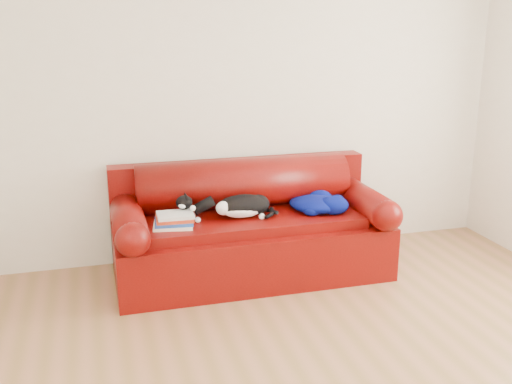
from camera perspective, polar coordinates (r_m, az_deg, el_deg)
ground at (r=3.57m, az=7.10°, el=-16.99°), size 4.50×4.50×0.00m
room_shell at (r=3.08m, az=10.23°, el=10.69°), size 4.52×4.02×2.61m
sofa_base at (r=4.71m, az=-0.47°, el=-5.13°), size 2.10×0.90×0.50m
sofa_back at (r=4.83m, az=-1.24°, el=-0.76°), size 2.10×1.01×0.88m
book_stack at (r=4.37m, az=-7.79°, el=-2.68°), size 0.31×0.26×0.10m
cat at (r=4.53m, az=-1.29°, el=-1.40°), size 0.59×0.24×0.21m
blanket at (r=4.71m, az=5.90°, el=-1.05°), size 0.49×0.48×0.14m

